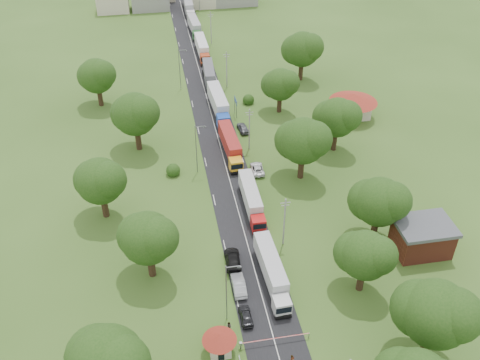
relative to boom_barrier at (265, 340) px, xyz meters
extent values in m
plane|color=#33531B|center=(1.36, 25.00, -0.89)|extent=(260.00, 260.00, 0.00)
cube|color=black|center=(1.36, 45.00, -0.89)|extent=(8.00, 200.00, 0.04)
cylinder|color=slate|center=(-3.14, 0.00, -0.34)|extent=(0.20, 0.20, 1.10)
cube|color=slate|center=(-3.14, 0.00, 0.16)|extent=(0.35, 0.35, 0.25)
cylinder|color=red|center=(1.36, 0.00, 0.11)|extent=(9.00, 0.12, 0.12)
cylinder|color=slate|center=(5.86, 0.00, -0.39)|extent=(0.10, 0.10, 1.00)
cube|color=beige|center=(-5.84, 0.00, 0.31)|extent=(2.60, 2.60, 2.40)
cone|color=maroon|center=(-5.84, 0.00, 2.01)|extent=(4.40, 4.40, 1.10)
cube|color=black|center=(-4.53, 0.00, 0.51)|extent=(0.02, 1.20, 0.90)
cube|color=black|center=(-5.84, -1.31, 0.11)|extent=(0.80, 0.02, 1.90)
cylinder|color=slate|center=(6.56, 58.80, 1.11)|extent=(0.12, 0.12, 4.00)
cylinder|color=slate|center=(6.56, 61.20, 1.11)|extent=(0.12, 0.12, 4.00)
cube|color=navy|center=(6.56, 60.00, 2.71)|extent=(0.06, 3.00, 1.00)
cube|color=silver|center=(6.56, 60.00, 2.71)|extent=(0.07, 3.10, 0.06)
cylinder|color=gray|center=(6.86, 18.00, 3.61)|extent=(0.24, 0.24, 9.00)
cube|color=gray|center=(6.86, 18.00, 7.41)|extent=(1.60, 0.10, 0.10)
cube|color=gray|center=(6.86, 18.00, 6.91)|extent=(1.20, 0.10, 0.10)
cylinder|color=gray|center=(6.86, 46.00, 3.61)|extent=(0.24, 0.24, 9.00)
cube|color=gray|center=(6.86, 46.00, 7.41)|extent=(1.60, 0.10, 0.10)
cube|color=gray|center=(6.86, 46.00, 6.91)|extent=(1.20, 0.10, 0.10)
cylinder|color=gray|center=(6.86, 74.00, 3.61)|extent=(0.24, 0.24, 9.00)
cube|color=gray|center=(6.86, 74.00, 7.41)|extent=(1.60, 0.10, 0.10)
cube|color=gray|center=(6.86, 74.00, 6.91)|extent=(1.20, 0.10, 0.10)
cylinder|color=gray|center=(6.86, 102.00, 3.61)|extent=(0.24, 0.24, 9.00)
cube|color=gray|center=(6.86, 102.00, 7.41)|extent=(1.60, 0.10, 0.10)
cube|color=gray|center=(6.86, 102.00, 6.91)|extent=(1.20, 0.10, 0.10)
cylinder|color=slate|center=(-4.14, 5.00, 4.11)|extent=(0.16, 0.16, 10.00)
cube|color=slate|center=(-3.24, 5.00, 8.81)|extent=(1.80, 0.10, 0.10)
cube|color=slate|center=(-2.44, 5.00, 8.66)|extent=(0.50, 0.22, 0.15)
cylinder|color=slate|center=(-4.14, 40.00, 4.11)|extent=(0.16, 0.16, 10.00)
cube|color=slate|center=(-3.24, 40.00, 8.81)|extent=(1.80, 0.10, 0.10)
cube|color=slate|center=(-2.44, 40.00, 8.66)|extent=(0.50, 0.22, 0.15)
cylinder|color=slate|center=(-4.14, 75.00, 4.11)|extent=(0.16, 0.16, 10.00)
cube|color=slate|center=(-3.24, 75.00, 8.81)|extent=(1.80, 0.10, 0.10)
cube|color=slate|center=(-2.44, 75.00, 8.66)|extent=(0.50, 0.22, 0.15)
cylinder|color=#382616|center=(19.36, -5.00, 1.38)|extent=(1.12, 1.12, 4.55)
sphere|color=#1C3D10|center=(19.36, -5.00, 6.96)|extent=(8.40, 8.40, 8.40)
sphere|color=#1C3D10|center=(20.86, -6.20, 7.86)|extent=(6.60, 6.60, 6.60)
sphere|color=#1C3D10|center=(18.16, -3.50, 6.36)|extent=(7.20, 7.20, 7.20)
cylinder|color=#382616|center=(15.36, 7.00, 1.03)|extent=(1.04, 1.04, 3.85)
sphere|color=#1C3D10|center=(15.36, 7.00, 5.71)|extent=(7.00, 7.00, 7.00)
sphere|color=#1C3D10|center=(16.61, 6.00, 6.46)|extent=(5.50, 5.50, 5.50)
sphere|color=#1C3D10|center=(14.36, 8.25, 5.21)|extent=(6.00, 6.00, 6.00)
cylinder|color=#382616|center=(21.36, 17.00, 1.21)|extent=(1.08, 1.08, 4.20)
sphere|color=#1C3D10|center=(21.36, 17.00, 6.33)|extent=(7.70, 7.70, 7.70)
sphere|color=#1C3D10|center=(22.73, 15.90, 7.16)|extent=(6.05, 6.05, 6.05)
sphere|color=#1C3D10|center=(20.26, 18.38, 5.78)|extent=(6.60, 6.60, 6.60)
cylinder|color=#382616|center=(14.36, 35.00, 1.38)|extent=(1.12, 1.12, 4.55)
sphere|color=#1C3D10|center=(14.36, 35.00, 6.96)|extent=(8.40, 8.40, 8.40)
sphere|color=#1C3D10|center=(15.86, 33.80, 7.86)|extent=(6.60, 6.60, 6.60)
sphere|color=#1C3D10|center=(13.16, 36.50, 6.36)|extent=(7.20, 7.20, 7.20)
cylinder|color=#382616|center=(23.36, 43.00, 1.21)|extent=(1.08, 1.08, 4.20)
sphere|color=#1C3D10|center=(23.36, 43.00, 6.33)|extent=(7.70, 7.70, 7.70)
sphere|color=#1C3D10|center=(24.73, 41.90, 7.16)|extent=(6.05, 6.05, 6.05)
sphere|color=#1C3D10|center=(22.26, 44.38, 5.78)|extent=(6.60, 6.60, 6.60)
cylinder|color=#382616|center=(16.36, 60.00, 1.03)|extent=(1.04, 1.04, 3.85)
sphere|color=#1C3D10|center=(16.36, 60.00, 5.71)|extent=(7.00, 7.00, 7.00)
sphere|color=#1C3D10|center=(17.61, 59.00, 6.46)|extent=(5.50, 5.50, 5.50)
sphere|color=#1C3D10|center=(15.36, 61.25, 5.21)|extent=(6.00, 6.00, 6.00)
cylinder|color=#382616|center=(25.36, 75.00, 1.38)|extent=(1.12, 1.12, 4.55)
sphere|color=#1C3D10|center=(25.36, 75.00, 6.96)|extent=(8.40, 8.40, 8.40)
sphere|color=#1C3D10|center=(26.86, 73.80, 7.86)|extent=(6.60, 6.60, 6.60)
sphere|color=#1C3D10|center=(24.16, 76.50, 6.36)|extent=(7.20, 7.20, 7.20)
sphere|color=#1C3D10|center=(-19.84, -3.50, 6.36)|extent=(7.20, 7.20, 7.20)
cylinder|color=#382616|center=(-13.64, 15.00, 1.21)|extent=(1.08, 1.08, 4.20)
sphere|color=#1C3D10|center=(-13.64, 15.00, 6.33)|extent=(7.70, 7.70, 7.70)
sphere|color=#1C3D10|center=(-12.27, 13.90, 7.16)|extent=(6.05, 6.05, 6.05)
sphere|color=#1C3D10|center=(-14.74, 16.38, 5.78)|extent=(6.60, 6.60, 6.60)
cylinder|color=#382616|center=(-20.64, 30.00, 1.21)|extent=(1.08, 1.08, 4.20)
sphere|color=#1C3D10|center=(-20.64, 30.00, 6.33)|extent=(7.70, 7.70, 7.70)
sphere|color=#1C3D10|center=(-19.27, 28.90, 7.16)|extent=(6.05, 6.05, 6.05)
sphere|color=#1C3D10|center=(-21.74, 31.38, 5.78)|extent=(6.60, 6.60, 6.60)
cylinder|color=#382616|center=(-14.64, 50.00, 1.38)|extent=(1.12, 1.12, 4.55)
sphere|color=#1C3D10|center=(-14.64, 50.00, 6.96)|extent=(8.40, 8.40, 8.40)
sphere|color=#1C3D10|center=(-13.14, 48.80, 7.86)|extent=(6.60, 6.60, 6.60)
sphere|color=#1C3D10|center=(-15.84, 51.50, 6.36)|extent=(7.20, 7.20, 7.20)
cylinder|color=#382616|center=(-22.64, 70.00, 1.21)|extent=(1.08, 1.08, 4.20)
sphere|color=#1C3D10|center=(-22.64, 70.00, 6.33)|extent=(7.70, 7.70, 7.70)
sphere|color=#1C3D10|center=(-21.27, 68.90, 7.16)|extent=(6.05, 6.05, 6.05)
sphere|color=#1C3D10|center=(-23.74, 71.38, 5.78)|extent=(6.60, 6.60, 6.60)
cube|color=maroon|center=(27.36, 13.00, 1.41)|extent=(8.00, 6.00, 4.60)
cube|color=#47494F|center=(27.36, 13.00, 4.01)|extent=(8.60, 6.60, 0.60)
cube|color=beige|center=(31.36, 55.00, 1.11)|extent=(7.00, 5.00, 4.00)
cone|color=maroon|center=(31.36, 55.00, 4.01)|extent=(10.08, 10.08, 1.80)
cube|color=beige|center=(-20.64, 135.00, 2.11)|extent=(10.00, 8.00, 6.00)
cube|color=silver|center=(3.33, 4.69, 0.59)|extent=(2.37, 2.37, 2.39)
cube|color=black|center=(3.33, 3.53, 0.92)|extent=(2.20, 0.10, 1.05)
cube|color=slate|center=(3.33, 3.59, -0.37)|extent=(2.11, 0.33, 0.33)
cube|color=slate|center=(3.33, 11.37, -0.17)|extent=(2.59, 11.06, 0.29)
cube|color=#BBBBC0|center=(3.33, 11.66, 1.54)|extent=(2.79, 11.35, 2.87)
cylinder|color=black|center=(3.33, 3.83, -0.41)|extent=(2.25, 0.96, 0.96)
cylinder|color=black|center=(3.33, 5.54, -0.41)|extent=(2.25, 0.96, 0.96)
cylinder|color=black|center=(3.33, 14.72, -0.41)|extent=(2.25, 0.96, 0.96)
cylinder|color=black|center=(3.33, 16.15, -0.41)|extent=(2.25, 0.96, 0.96)
cube|color=red|center=(3.68, 21.86, 0.54)|extent=(2.24, 2.24, 2.31)
cube|color=black|center=(3.68, 20.74, 0.87)|extent=(2.13, 0.04, 1.02)
cube|color=slate|center=(3.68, 20.80, -0.38)|extent=(2.04, 0.27, 0.32)
cube|color=slate|center=(3.68, 28.34, -0.20)|extent=(2.21, 10.66, 0.28)
cube|color=beige|center=(3.68, 28.62, 1.47)|extent=(2.40, 10.94, 2.78)
cylinder|color=black|center=(3.68, 21.03, -0.43)|extent=(2.18, 0.93, 0.93)
cylinder|color=black|center=(3.68, 22.69, -0.43)|extent=(2.18, 0.93, 0.93)
cylinder|color=black|center=(3.68, 31.58, -0.43)|extent=(2.18, 0.93, 0.93)
cylinder|color=black|center=(3.68, 32.97, -0.43)|extent=(2.18, 0.93, 0.93)
cube|color=orange|center=(2.97, 38.87, 0.62)|extent=(2.44, 2.44, 2.43)
cube|color=black|center=(2.97, 37.70, 0.96)|extent=(2.23, 0.13, 1.07)
cube|color=slate|center=(2.97, 37.75, -0.36)|extent=(2.15, 0.35, 0.34)
cube|color=slate|center=(2.97, 45.67, -0.16)|extent=(2.77, 11.27, 0.29)
cube|color=maroon|center=(2.97, 45.97, 1.59)|extent=(2.98, 11.57, 2.92)
cylinder|color=black|center=(2.97, 38.00, -0.41)|extent=(2.28, 0.97, 0.97)
cylinder|color=black|center=(2.97, 39.75, -0.41)|extent=(2.28, 0.97, 0.97)
cylinder|color=black|center=(2.97, 49.08, -0.41)|extent=(2.28, 0.97, 0.97)
cylinder|color=black|center=(2.97, 50.53, -0.41)|extent=(2.28, 0.97, 0.97)
cube|color=#1C47AB|center=(3.09, 55.17, 0.76)|extent=(2.66, 2.66, 2.66)
cube|color=black|center=(3.09, 53.88, 1.13)|extent=(2.45, 0.12, 1.17)
cube|color=slate|center=(3.09, 53.94, -0.31)|extent=(2.35, 0.35, 0.37)
cube|color=slate|center=(3.09, 62.62, -0.09)|extent=(2.97, 12.34, 0.32)
cube|color=silver|center=(3.09, 62.94, 1.82)|extent=(3.20, 12.67, 3.20)
cylinder|color=black|center=(3.09, 54.21, -0.36)|extent=(2.50, 1.07, 1.07)
cylinder|color=black|center=(3.09, 56.12, -0.36)|extent=(2.50, 1.07, 1.07)
cylinder|color=black|center=(3.09, 66.35, -0.36)|extent=(2.50, 1.07, 1.07)
cylinder|color=black|center=(3.09, 67.95, -0.36)|extent=(2.50, 1.07, 1.07)
cube|color=#B7B7B7|center=(3.07, 71.29, 0.57)|extent=(2.38, 2.38, 2.36)
cube|color=black|center=(3.07, 70.15, 0.90)|extent=(2.16, 0.14, 1.04)
cube|color=slate|center=(3.07, 70.21, -0.37)|extent=(2.08, 0.37, 0.33)
cube|color=slate|center=(3.07, 77.89, -0.18)|extent=(2.77, 10.94, 0.28)
cube|color=#515258|center=(3.07, 78.17, 1.51)|extent=(2.98, 11.23, 2.83)
cylinder|color=black|center=(3.07, 70.44, -0.42)|extent=(2.21, 0.94, 0.94)
cylinder|color=black|center=(3.07, 72.14, -0.42)|extent=(2.21, 0.94, 0.94)
cylinder|color=black|center=(3.07, 81.18, -0.42)|extent=(2.21, 0.94, 0.94)
cylinder|color=black|center=(3.07, 82.60, -0.42)|extent=(2.21, 0.94, 0.94)
cube|color=#A83819|center=(3.33, 88.04, 0.64)|extent=(2.40, 2.40, 2.47)
cube|color=black|center=(3.33, 86.84, 0.99)|extent=(2.27, 0.04, 1.09)
cube|color=slate|center=(3.33, 86.90, -0.35)|extent=(2.18, 0.27, 0.35)
cube|color=slate|center=(3.33, 94.96, -0.15)|extent=(2.38, 11.39, 0.30)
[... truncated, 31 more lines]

